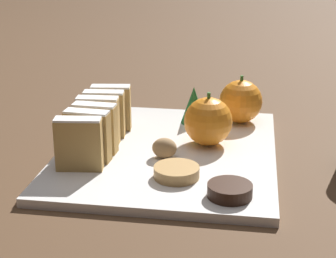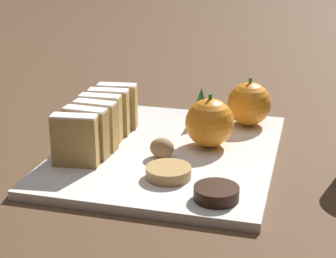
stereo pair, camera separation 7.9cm
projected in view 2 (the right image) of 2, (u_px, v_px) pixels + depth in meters
ground_plane at (168, 156)px, 0.81m from camera, size 6.00×6.00×0.00m
serving_platter at (168, 153)px, 0.80m from camera, size 0.30×0.36×0.01m
stollen_slice_front at (75, 141)px, 0.74m from camera, size 0.06×0.03×0.07m
stollen_slice_second at (86, 133)px, 0.76m from camera, size 0.06×0.03×0.07m
stollen_slice_third at (96, 125)px, 0.79m from camera, size 0.06×0.02×0.07m
stollen_slice_fourth at (101, 118)px, 0.82m from camera, size 0.06×0.02×0.07m
stollen_slice_fifth at (109, 112)px, 0.85m from camera, size 0.06×0.03×0.07m
stollen_slice_sixth at (117, 106)px, 0.88m from camera, size 0.06×0.03×0.07m
orange_near at (249, 104)px, 0.89m from camera, size 0.07×0.07×0.08m
orange_far at (210, 123)px, 0.80m from camera, size 0.07×0.07×0.08m
walnut at (163, 148)px, 0.77m from camera, size 0.03×0.03×0.03m
chocolate_cookie at (216, 193)px, 0.65m from camera, size 0.05×0.05×0.02m
gingerbread_cookie at (168, 172)px, 0.71m from camera, size 0.06×0.06×0.01m
evergreen_sprig at (201, 106)px, 0.89m from camera, size 0.04×0.04×0.06m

